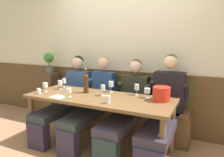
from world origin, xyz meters
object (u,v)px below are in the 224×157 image
at_px(person_center_left_seat, 164,107).
at_px(potted_plant, 49,61).
at_px(dining_table, 99,103).
at_px(wine_bottle_green_tall, 86,83).
at_px(wine_glass_center_rear, 45,86).
at_px(wall_bench, 118,115).
at_px(person_left_seat, 127,106).
at_px(wine_glass_right_end, 137,88).
at_px(wine_glass_center_front, 69,91).
at_px(water_tumbler_left, 108,99).
at_px(person_center_right_seat, 94,99).
at_px(wine_glass_left_end, 64,82).
at_px(water_tumbler_center, 39,91).
at_px(wine_glass_mid_left, 111,84).
at_px(wine_glass_near_bucket, 60,83).
at_px(person_right_seat, 67,96).
at_px(wine_glass_mid_right, 103,88).
at_px(ice_bucket, 161,94).
at_px(wine_glass_by_bottle, 147,91).

xyz_separation_m(person_center_left_seat, potted_plant, (-2.30, 0.36, 0.48)).
bearing_deg(dining_table, wine_bottle_green_tall, 159.50).
bearing_deg(wine_glass_center_rear, wall_bench, 40.66).
xyz_separation_m(person_left_seat, wine_glass_right_end, (0.14, 0.03, 0.28)).
bearing_deg(wine_glass_center_front, water_tumbler_left, -3.56).
xyz_separation_m(dining_table, wine_glass_right_end, (0.44, 0.30, 0.20)).
bearing_deg(wine_bottle_green_tall, person_center_right_seat, 85.28).
xyz_separation_m(wall_bench, wine_glass_center_front, (-0.36, -0.83, 0.56)).
height_order(wine_bottle_green_tall, wine_glass_center_rear, wine_bottle_green_tall).
relative_size(dining_table, wine_glass_center_front, 16.60).
relative_size(wine_glass_left_end, water_tumbler_center, 1.88).
bearing_deg(wine_glass_center_front, wine_glass_mid_left, 50.62).
distance_m(person_left_seat, wine_glass_near_bucket, 1.11).
distance_m(wine_glass_center_front, potted_plant, 1.44).
relative_size(wall_bench, wine_glass_left_end, 16.33).
xyz_separation_m(person_center_right_seat, person_left_seat, (0.56, -0.02, -0.02)).
bearing_deg(wine_glass_mid_left, wine_glass_right_end, 0.00).
bearing_deg(wall_bench, person_right_seat, -154.95).
xyz_separation_m(person_left_seat, water_tumbler_center, (-1.17, -0.50, 0.21)).
bearing_deg(wine_glass_right_end, wine_glass_mid_right, -149.67).
bearing_deg(wine_glass_center_front, person_left_seat, 34.64).
distance_m(ice_bucket, wine_glass_mid_left, 0.79).
bearing_deg(water_tumbler_left, potted_plant, 152.22).
bearing_deg(ice_bucket, person_right_seat, 175.63).
relative_size(ice_bucket, wine_glass_by_bottle, 1.66).
xyz_separation_m(person_center_left_seat, wine_glass_mid_left, (-0.79, -0.02, 0.24)).
xyz_separation_m(person_center_right_seat, wine_glass_center_front, (-0.10, -0.47, 0.23)).
bearing_deg(dining_table, wine_glass_mid_left, 82.18).
bearing_deg(ice_bucket, person_center_left_seat, 83.90).
distance_m(wine_glass_center_rear, water_tumbler_left, 1.12).
xyz_separation_m(ice_bucket, potted_plant, (-2.29, 0.51, 0.26)).
height_order(wine_glass_center_front, wine_glass_by_bottle, wine_glass_by_bottle).
distance_m(wine_bottle_green_tall, potted_plant, 1.35).
height_order(wine_glass_right_end, water_tumbler_center, wine_glass_right_end).
xyz_separation_m(wine_glass_center_rear, wine_glass_mid_left, (0.90, 0.39, 0.02)).
relative_size(person_right_seat, potted_plant, 3.18).
distance_m(wine_glass_center_front, wine_glass_center_rear, 0.51).
xyz_separation_m(ice_bucket, wine_glass_mid_left, (-0.78, 0.13, 0.03)).
relative_size(wine_glass_right_end, wine_glass_near_bucket, 1.12).
bearing_deg(wine_bottle_green_tall, wine_glass_near_bucket, 177.82).
xyz_separation_m(wine_glass_center_front, water_tumbler_left, (0.61, -0.04, -0.04)).
relative_size(wine_glass_near_bucket, water_tumbler_center, 1.84).
xyz_separation_m(person_left_seat, wine_glass_center_rear, (-1.17, -0.37, 0.26)).
bearing_deg(wine_glass_near_bucket, water_tumbler_center, -106.37).
distance_m(wine_glass_right_end, wine_glass_mid_left, 0.40).
height_order(person_left_seat, person_center_left_seat, person_center_left_seat).
height_order(wine_glass_center_rear, wine_glass_mid_right, wine_glass_mid_right).
bearing_deg(ice_bucket, water_tumbler_left, -145.37).
bearing_deg(person_center_right_seat, wine_glass_center_front, -102.38).
bearing_deg(person_left_seat, water_tumbler_center, -156.84).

